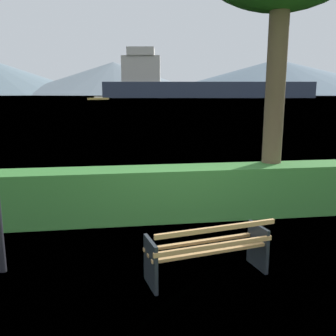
# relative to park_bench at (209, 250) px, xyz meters

# --- Properties ---
(ground_plane) EXTENTS (1400.00, 1400.00, 0.00)m
(ground_plane) POSITION_rel_park_bench_xyz_m (-0.01, 0.06, -0.43)
(ground_plane) COLOR #567A38
(water_surface) EXTENTS (620.00, 620.00, 0.00)m
(water_surface) POSITION_rel_park_bench_xyz_m (-0.01, 308.32, -0.43)
(water_surface) COLOR #6B8EA3
(water_surface) RESTS_ON ground_plane
(park_bench) EXTENTS (1.84, 0.90, 0.87)m
(park_bench) POSITION_rel_park_bench_xyz_m (0.00, 0.00, 0.00)
(park_bench) COLOR tan
(park_bench) RESTS_ON ground_plane
(hedge_row) EXTENTS (10.31, 0.81, 1.09)m
(hedge_row) POSITION_rel_park_bench_xyz_m (-0.01, 2.63, 0.11)
(hedge_row) COLOR #387A33
(hedge_row) RESTS_ON ground_plane
(cargo_ship_large) EXTENTS (116.67, 33.05, 26.76)m
(cargo_ship_large) POSITION_rel_park_bench_xyz_m (42.29, 200.93, 7.05)
(cargo_ship_large) COLOR #2D384C
(cargo_ship_large) RESTS_ON water_surface
(fishing_boat_near) EXTENTS (4.69, 7.87, 1.11)m
(fishing_boat_near) POSITION_rel_park_bench_xyz_m (17.74, 209.21, -0.01)
(fishing_boat_near) COLOR silver
(fishing_boat_near) RESTS_ON water_surface
(sailboat_mid) EXTENTS (8.62, 5.71, 1.29)m
(sailboat_mid) POSITION_rel_park_bench_xyz_m (-7.29, 147.64, 0.04)
(sailboat_mid) COLOR gold
(sailboat_mid) RESTS_ON water_surface
(distant_hills) EXTENTS (796.66, 396.18, 53.99)m
(distant_hills) POSITION_rel_park_bench_xyz_m (56.35, 551.96, 25.57)
(distant_hills) COLOR slate
(distant_hills) RESTS_ON ground_plane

